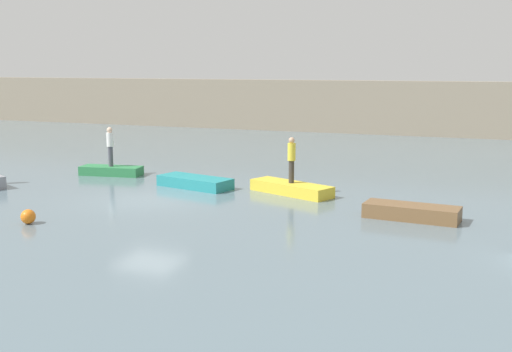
# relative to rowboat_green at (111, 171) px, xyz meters

# --- Properties ---
(ground_plane) EXTENTS (120.00, 120.00, 0.00)m
(ground_plane) POSITION_rel_rowboat_green_xyz_m (4.60, -4.34, -0.21)
(ground_plane) COLOR slate
(embankment_wall) EXTENTS (80.00, 1.20, 3.97)m
(embankment_wall) POSITION_rel_rowboat_green_xyz_m (4.60, 22.68, 1.78)
(embankment_wall) COLOR gray
(embankment_wall) RESTS_ON ground_plane
(rowboat_green) EXTENTS (3.01, 1.41, 0.42)m
(rowboat_green) POSITION_rel_rowboat_green_xyz_m (0.00, 0.00, 0.00)
(rowboat_green) COLOR #2D7F47
(rowboat_green) RESTS_ON ground_plane
(rowboat_teal) EXTENTS (3.49, 1.99, 0.45)m
(rowboat_teal) POSITION_rel_rowboat_green_xyz_m (5.06, -1.32, 0.02)
(rowboat_teal) COLOR teal
(rowboat_teal) RESTS_ON ground_plane
(rowboat_yellow) EXTENTS (3.74, 2.38, 0.45)m
(rowboat_yellow) POSITION_rel_rowboat_green_xyz_m (9.31, -1.15, 0.02)
(rowboat_yellow) COLOR gold
(rowboat_yellow) RESTS_ON ground_plane
(rowboat_brown) EXTENTS (3.23, 1.36, 0.49)m
(rowboat_brown) POSITION_rel_rowboat_green_xyz_m (14.42, -3.74, 0.04)
(rowboat_brown) COLOR brown
(rowboat_brown) RESTS_ON ground_plane
(person_white_shirt) EXTENTS (0.32, 0.32, 1.85)m
(person_white_shirt) POSITION_rel_rowboat_green_xyz_m (0.00, -0.00, 1.26)
(person_white_shirt) COLOR #4C4C56
(person_white_shirt) RESTS_ON rowboat_green
(person_yellow_shirt) EXTENTS (0.32, 0.32, 1.85)m
(person_yellow_shirt) POSITION_rel_rowboat_green_xyz_m (9.31, -1.15, 1.28)
(person_yellow_shirt) COLOR #38332D
(person_yellow_shirt) RESTS_ON rowboat_yellow
(mooring_buoy) EXTENTS (0.48, 0.48, 0.48)m
(mooring_buoy) POSITION_rel_rowboat_green_xyz_m (2.79, -8.93, 0.03)
(mooring_buoy) COLOR orange
(mooring_buoy) RESTS_ON ground_plane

